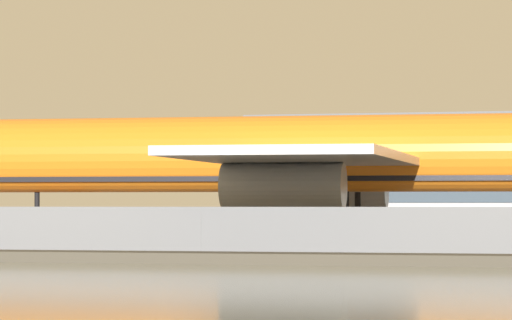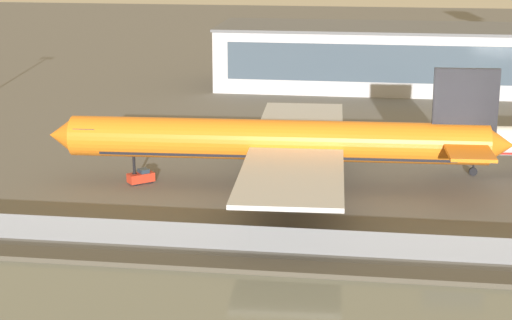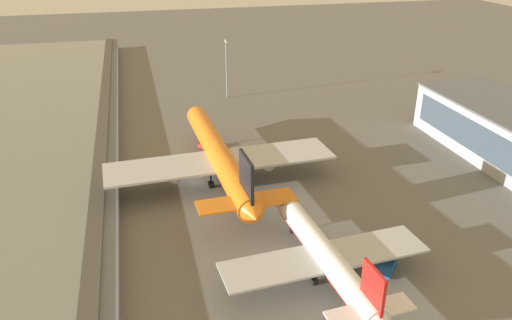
{
  "view_description": "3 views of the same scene",
  "coord_description": "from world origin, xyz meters",
  "px_view_note": "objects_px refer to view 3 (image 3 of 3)",
  "views": [
    {
      "loc": [
        21.83,
        -88.26,
        2.79
      ],
      "look_at": [
        -2.72,
        5.12,
        5.63
      ],
      "focal_mm": 105.0,
      "sensor_mm": 36.0,
      "label": 1
    },
    {
      "loc": [
        11.78,
        -94.32,
        31.13
      ],
      "look_at": [
        -2.63,
        6.21,
        3.19
      ],
      "focal_mm": 60.0,
      "sensor_mm": 36.0,
      "label": 2
    },
    {
      "loc": [
        97.14,
        -10.58,
        50.6
      ],
      "look_at": [
        -2.23,
        14.4,
        2.48
      ],
      "focal_mm": 35.0,
      "sensor_mm": 36.0,
      "label": 3
    }
  ],
  "objects_px": {
    "cargo_jet_orange": "(219,156)",
    "baggage_tug": "(205,146)",
    "passenger_jet_white_red": "(322,251)",
    "ops_van": "(388,264)",
    "apron_light_mast_apron_west": "(226,65)"
  },
  "relations": [
    {
      "from": "cargo_jet_orange",
      "to": "baggage_tug",
      "type": "bearing_deg",
      "value": -177.99
    },
    {
      "from": "passenger_jet_white_red",
      "to": "ops_van",
      "type": "bearing_deg",
      "value": 81.46
    },
    {
      "from": "cargo_jet_orange",
      "to": "ops_van",
      "type": "height_order",
      "value": "cargo_jet_orange"
    },
    {
      "from": "passenger_jet_white_red",
      "to": "apron_light_mast_apron_west",
      "type": "bearing_deg",
      "value": 178.12
    },
    {
      "from": "cargo_jet_orange",
      "to": "passenger_jet_white_red",
      "type": "relative_size",
      "value": 1.45
    },
    {
      "from": "baggage_tug",
      "to": "cargo_jet_orange",
      "type": "bearing_deg",
      "value": 2.01
    },
    {
      "from": "apron_light_mast_apron_west",
      "to": "cargo_jet_orange",
      "type": "bearing_deg",
      "value": -12.62
    },
    {
      "from": "ops_van",
      "to": "apron_light_mast_apron_west",
      "type": "relative_size",
      "value": 0.28
    },
    {
      "from": "passenger_jet_white_red",
      "to": "cargo_jet_orange",
      "type": "bearing_deg",
      "value": -164.93
    },
    {
      "from": "cargo_jet_orange",
      "to": "baggage_tug",
      "type": "relative_size",
      "value": 16.28
    },
    {
      "from": "passenger_jet_white_red",
      "to": "apron_light_mast_apron_west",
      "type": "height_order",
      "value": "apron_light_mast_apron_west"
    },
    {
      "from": "cargo_jet_orange",
      "to": "passenger_jet_white_red",
      "type": "xyz_separation_m",
      "value": [
        36.15,
        9.73,
        -1.34
      ]
    },
    {
      "from": "apron_light_mast_apron_west",
      "to": "passenger_jet_white_red",
      "type": "bearing_deg",
      "value": -1.88
    },
    {
      "from": "cargo_jet_orange",
      "to": "baggage_tug",
      "type": "distance_m",
      "value": 18.52
    },
    {
      "from": "ops_van",
      "to": "apron_light_mast_apron_west",
      "type": "distance_m",
      "value": 95.75
    }
  ]
}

